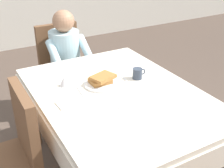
# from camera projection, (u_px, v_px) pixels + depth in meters

# --- Properties ---
(dining_table_main) EXTENTS (1.12, 1.52, 0.74)m
(dining_table_main) POSITION_uv_depth(u_px,v_px,m) (118.00, 103.00, 2.15)
(dining_table_main) COLOR silver
(dining_table_main) RESTS_ON ground
(chair_diner) EXTENTS (0.44, 0.45, 0.93)m
(chair_diner) POSITION_uv_depth(u_px,v_px,m) (62.00, 63.00, 3.12)
(chair_diner) COLOR brown
(chair_diner) RESTS_ON ground
(diner_person) EXTENTS (0.40, 0.43, 1.12)m
(diner_person) POSITION_uv_depth(u_px,v_px,m) (67.00, 56.00, 2.93)
(diner_person) COLOR silver
(diner_person) RESTS_ON ground
(chair_left_side) EXTENTS (0.45, 0.44, 0.93)m
(chair_left_side) POSITION_uv_depth(u_px,v_px,m) (13.00, 149.00, 1.87)
(chair_left_side) COLOR brown
(chair_left_side) RESTS_ON ground
(plate_breakfast) EXTENTS (0.28, 0.28, 0.02)m
(plate_breakfast) POSITION_uv_depth(u_px,v_px,m) (103.00, 84.00, 2.21)
(plate_breakfast) COLOR white
(plate_breakfast) RESTS_ON dining_table_main
(breakfast_stack) EXTENTS (0.21, 0.18, 0.06)m
(breakfast_stack) POSITION_uv_depth(u_px,v_px,m) (102.00, 79.00, 2.20)
(breakfast_stack) COLOR #A36B33
(breakfast_stack) RESTS_ON plate_breakfast
(cup_coffee) EXTENTS (0.11, 0.08, 0.08)m
(cup_coffee) POSITION_uv_depth(u_px,v_px,m) (138.00, 74.00, 2.29)
(cup_coffee) COLOR #333D4C
(cup_coffee) RESTS_ON dining_table_main
(syrup_pitcher) EXTENTS (0.08, 0.08, 0.07)m
(syrup_pitcher) POSITION_uv_depth(u_px,v_px,m) (64.00, 81.00, 2.19)
(syrup_pitcher) COLOR silver
(syrup_pitcher) RESTS_ON dining_table_main
(fork_left_of_plate) EXTENTS (0.04, 0.18, 0.00)m
(fork_left_of_plate) POSITION_uv_depth(u_px,v_px,m) (81.00, 91.00, 2.12)
(fork_left_of_plate) COLOR silver
(fork_left_of_plate) RESTS_ON dining_table_main
(knife_right_of_plate) EXTENTS (0.03, 0.20, 0.00)m
(knife_right_of_plate) POSITION_uv_depth(u_px,v_px,m) (125.00, 80.00, 2.28)
(knife_right_of_plate) COLOR silver
(knife_right_of_plate) RESTS_ON dining_table_main
(spoon_near_edge) EXTENTS (0.15, 0.04, 0.00)m
(spoon_near_edge) POSITION_uv_depth(u_px,v_px,m) (127.00, 105.00, 1.95)
(spoon_near_edge) COLOR silver
(spoon_near_edge) RESTS_ON dining_table_main
(napkin_folded) EXTENTS (0.17, 0.13, 0.01)m
(napkin_folded) POSITION_uv_depth(u_px,v_px,m) (70.00, 103.00, 1.97)
(napkin_folded) COLOR white
(napkin_folded) RESTS_ON dining_table_main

